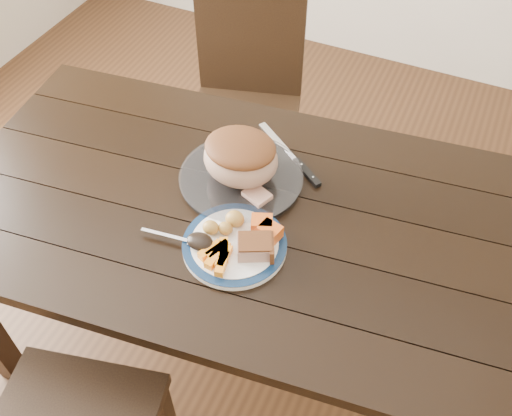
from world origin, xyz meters
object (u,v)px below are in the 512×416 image
at_px(chair_far, 246,95).
at_px(roast_joint, 241,159).
at_px(carving_knife, 300,165).
at_px(pork_slice, 255,247).
at_px(dinner_plate, 235,245).
at_px(serving_platter, 241,179).
at_px(dining_table, 234,227).
at_px(fork, 178,239).

relative_size(chair_far, roast_joint, 4.38).
bearing_deg(carving_knife, pork_slice, -51.52).
xyz_separation_m(dinner_plate, serving_platter, (-0.09, 0.22, 0.00)).
distance_m(serving_platter, roast_joint, 0.08).
distance_m(dining_table, chair_far, 0.81).
bearing_deg(serving_platter, chair_far, 114.08).
bearing_deg(pork_slice, dining_table, 134.31).
height_order(dinner_plate, fork, fork).
relative_size(pork_slice, roast_joint, 0.41).
height_order(pork_slice, roast_joint, roast_joint).
height_order(fork, roast_joint, roast_joint).
relative_size(serving_platter, carving_knife, 1.26).
distance_m(serving_platter, pork_slice, 0.27).
bearing_deg(serving_platter, carving_knife, 43.81).
distance_m(pork_slice, roast_joint, 0.28).
bearing_deg(roast_joint, dining_table, -78.38).
relative_size(serving_platter, pork_slice, 3.92).
distance_m(chair_far, dinner_plate, 0.97).
xyz_separation_m(serving_platter, carving_knife, (0.13, 0.13, -0.00)).
bearing_deg(dinner_plate, carving_knife, 82.99).
bearing_deg(roast_joint, serving_platter, 0.00).
xyz_separation_m(dinner_plate, fork, (-0.14, -0.05, 0.01)).
bearing_deg(carving_knife, chair_far, 164.71).
xyz_separation_m(dining_table, carving_knife, (0.11, 0.22, 0.10)).
relative_size(fork, carving_knife, 0.66).
xyz_separation_m(fork, roast_joint, (0.05, 0.27, 0.07)).
xyz_separation_m(chair_far, roast_joint, (0.28, -0.64, 0.31)).
xyz_separation_m(chair_far, carving_knife, (0.41, -0.51, 0.23)).
bearing_deg(serving_platter, fork, -100.55).
height_order(chair_far, roast_joint, chair_far).
distance_m(dinner_plate, fork, 0.15).
bearing_deg(carving_knife, roast_joint, -100.52).
relative_size(chair_far, carving_knife, 3.42).
bearing_deg(fork, carving_knife, 58.37).
height_order(dining_table, carving_knife, carving_knife).
xyz_separation_m(dinner_plate, roast_joint, (-0.09, 0.22, 0.08)).
distance_m(dining_table, serving_platter, 0.14).
distance_m(dinner_plate, carving_knife, 0.35).
bearing_deg(carving_knife, fork, -78.80).
bearing_deg(dining_table, serving_platter, 101.62).
height_order(serving_platter, fork, fork).
bearing_deg(carving_knife, dinner_plate, -61.33).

